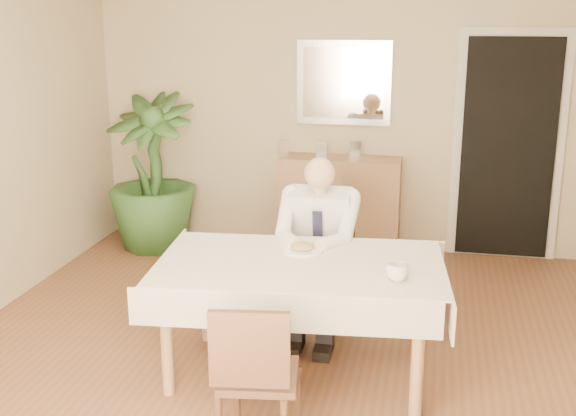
% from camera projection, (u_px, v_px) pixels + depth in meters
% --- Properties ---
extents(room, '(5.00, 5.02, 2.60)m').
position_uv_depth(room, '(276.00, 167.00, 4.28)').
color(room, brown).
rests_on(room, ground).
extents(window, '(1.34, 0.04, 1.44)m').
position_uv_depth(window, '(72.00, 308.00, 1.91)').
color(window, beige).
rests_on(window, room).
extents(doorway, '(0.96, 0.07, 2.10)m').
position_uv_depth(doorway, '(508.00, 149.00, 6.38)').
color(doorway, beige).
rests_on(doorway, ground).
extents(mirror, '(0.86, 0.04, 0.76)m').
position_uv_depth(mirror, '(344.00, 83.00, 6.53)').
color(mirror, silver).
rests_on(mirror, room).
extents(dining_table, '(1.81, 1.17, 0.75)m').
position_uv_depth(dining_table, '(300.00, 275.00, 4.32)').
color(dining_table, '#967047').
rests_on(dining_table, ground).
extents(chair_far, '(0.47, 0.47, 0.91)m').
position_uv_depth(chair_far, '(323.00, 252.00, 5.19)').
color(chair_far, '#3F2416').
rests_on(chair_far, ground).
extents(chair_near, '(0.45, 0.45, 0.83)m').
position_uv_depth(chair_near, '(255.00, 371.00, 3.60)').
color(chair_near, '#3F2416').
rests_on(chair_near, ground).
extents(seated_man, '(0.48, 0.72, 1.24)m').
position_uv_depth(seated_man, '(317.00, 241.00, 4.87)').
color(seated_man, white).
rests_on(seated_man, ground).
extents(plate, '(0.26, 0.26, 0.02)m').
position_uv_depth(plate, '(302.00, 250.00, 4.48)').
color(plate, white).
rests_on(plate, dining_table).
extents(food, '(0.14, 0.14, 0.06)m').
position_uv_depth(food, '(302.00, 246.00, 4.48)').
color(food, olive).
rests_on(food, dining_table).
extents(knife, '(0.01, 0.13, 0.01)m').
position_uv_depth(knife, '(307.00, 251.00, 4.41)').
color(knife, silver).
rests_on(knife, dining_table).
extents(fork, '(0.01, 0.13, 0.01)m').
position_uv_depth(fork, '(294.00, 250.00, 4.43)').
color(fork, silver).
rests_on(fork, dining_table).
extents(coffee_mug, '(0.14, 0.14, 0.10)m').
position_uv_depth(coffee_mug, '(397.00, 272.00, 3.99)').
color(coffee_mug, white).
rests_on(coffee_mug, dining_table).
extents(sideboard, '(1.12, 0.39, 0.89)m').
position_uv_depth(sideboard, '(339.00, 205.00, 6.69)').
color(sideboard, '#967047').
rests_on(sideboard, ground).
extents(photo_frame_left, '(0.10, 0.02, 0.14)m').
position_uv_depth(photo_frame_left, '(283.00, 148.00, 6.65)').
color(photo_frame_left, silver).
rests_on(photo_frame_left, sideboard).
extents(photo_frame_center, '(0.10, 0.02, 0.14)m').
position_uv_depth(photo_frame_center, '(321.00, 149.00, 6.59)').
color(photo_frame_center, silver).
rests_on(photo_frame_center, sideboard).
extents(photo_frame_right, '(0.10, 0.02, 0.14)m').
position_uv_depth(photo_frame_right, '(355.00, 149.00, 6.60)').
color(photo_frame_right, silver).
rests_on(photo_frame_right, sideboard).
extents(potted_palm, '(0.90, 0.90, 1.46)m').
position_uv_depth(potted_palm, '(152.00, 173.00, 6.70)').
color(potted_palm, '#284C1F').
rests_on(potted_palm, ground).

